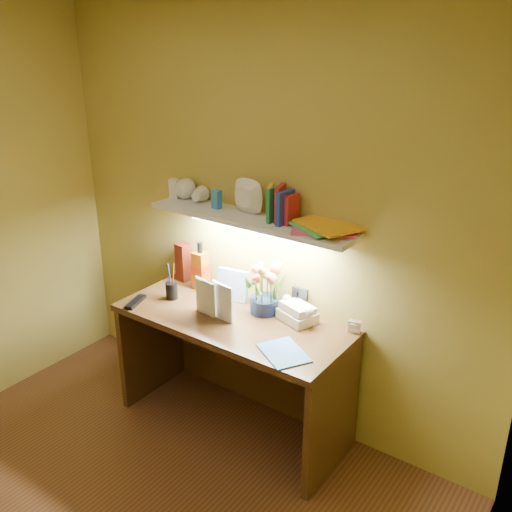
{
  "coord_description": "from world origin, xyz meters",
  "views": [
    {
      "loc": [
        1.82,
        -1.1,
        2.31
      ],
      "look_at": [
        0.06,
        1.35,
        1.1
      ],
      "focal_mm": 40.0,
      "sensor_mm": 36.0,
      "label": 1
    }
  ],
  "objects_px": {
    "telephone": "(297,311)",
    "whisky_bottle": "(201,265)",
    "desk": "(233,373)",
    "desk_clock": "(354,327)",
    "flower_bouquet": "(265,287)"
  },
  "relations": [
    {
      "from": "desk",
      "to": "desk_clock",
      "type": "bearing_deg",
      "value": 21.4
    },
    {
      "from": "telephone",
      "to": "desk",
      "type": "bearing_deg",
      "value": -131.52
    },
    {
      "from": "desk_clock",
      "to": "whisky_bottle",
      "type": "bearing_deg",
      "value": 168.92
    },
    {
      "from": "whisky_bottle",
      "to": "telephone",
      "type": "bearing_deg",
      "value": -1.41
    },
    {
      "from": "telephone",
      "to": "whisky_bottle",
      "type": "distance_m",
      "value": 0.74
    },
    {
      "from": "desk_clock",
      "to": "telephone",
      "type": "bearing_deg",
      "value": 178.09
    },
    {
      "from": "telephone",
      "to": "whisky_bottle",
      "type": "relative_size",
      "value": 0.66
    },
    {
      "from": "flower_bouquet",
      "to": "telephone",
      "type": "distance_m",
      "value": 0.24
    },
    {
      "from": "desk",
      "to": "desk_clock",
      "type": "xyz_separation_m",
      "value": [
        0.65,
        0.26,
        0.41
      ]
    },
    {
      "from": "desk",
      "to": "whisky_bottle",
      "type": "distance_m",
      "value": 0.7
    },
    {
      "from": "flower_bouquet",
      "to": "whisky_bottle",
      "type": "distance_m",
      "value": 0.52
    },
    {
      "from": "flower_bouquet",
      "to": "desk_clock",
      "type": "bearing_deg",
      "value": 8.8
    },
    {
      "from": "flower_bouquet",
      "to": "desk_clock",
      "type": "xyz_separation_m",
      "value": [
        0.54,
        0.08,
        -0.12
      ]
    },
    {
      "from": "desk",
      "to": "telephone",
      "type": "distance_m",
      "value": 0.58
    },
    {
      "from": "desk",
      "to": "desk_clock",
      "type": "height_order",
      "value": "desk_clock"
    }
  ]
}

